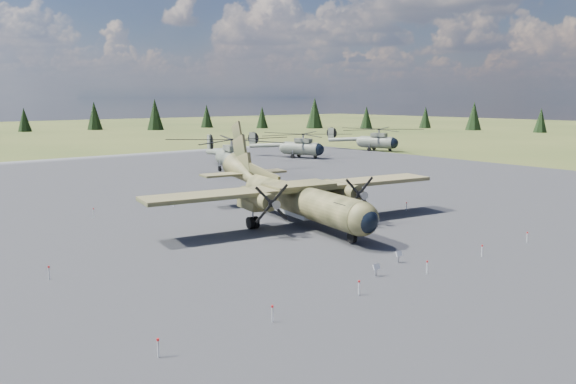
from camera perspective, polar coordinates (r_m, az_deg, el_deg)
ground at (r=43.94m, az=-1.89°, el=-4.62°), size 500.00×500.00×0.00m
apron at (r=52.08m, az=-8.53°, el=-2.48°), size 120.00×120.00×0.04m
transport_plane at (r=48.75m, az=0.53°, el=-0.12°), size 27.14×24.45×8.94m
helicopter_near at (r=82.71m, az=-5.85°, el=4.45°), size 23.56×24.40×4.90m
helicopter_mid at (r=101.46m, az=1.32°, el=5.25°), size 23.00×23.00×4.46m
helicopter_far at (r=116.70m, az=9.00°, el=5.74°), size 22.90×23.16×4.58m
info_placard_left at (r=34.85m, az=8.95°, el=-7.64°), size 0.51×0.23×0.78m
info_placard_right at (r=37.89m, az=11.19°, el=-6.29°), size 0.52×0.24×0.79m
barrier_fence at (r=43.49m, az=-2.32°, el=-4.09°), size 33.12×29.62×0.85m
treeline at (r=43.58m, az=3.38°, el=1.55°), size 341.13×338.34×10.93m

